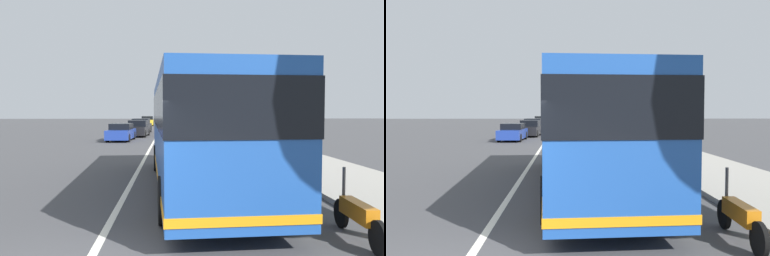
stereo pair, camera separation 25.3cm
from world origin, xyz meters
The scene contains 8 objects.
sidewalk_curb centered at (10.00, -7.12, 0.07)m, with size 110.00×3.60×0.14m, color #9E998E.
lane_divider_line centered at (10.00, 0.00, 0.00)m, with size 110.00×0.16×0.01m, color silver.
coach_bus centered at (6.53, -2.13, 1.88)m, with size 11.38×3.18×3.22m.
motorcycle_angled centered at (1.71, -4.66, 0.45)m, with size 2.10×0.29×1.24m.
car_behind_bus centered at (25.35, 2.58, 0.65)m, with size 4.41×1.95×1.35m.
car_side_street centered at (30.46, 1.70, 0.69)m, with size 4.32×1.99×1.48m.
car_oncoming centered at (36.40, 1.88, 0.71)m, with size 4.47×2.11×1.51m.
car_ahead_same_lane centered at (55.79, 2.36, 0.70)m, with size 4.64×2.07×1.49m.
Camera 2 is at (-5.02, -1.52, 2.34)m, focal length 36.07 mm.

